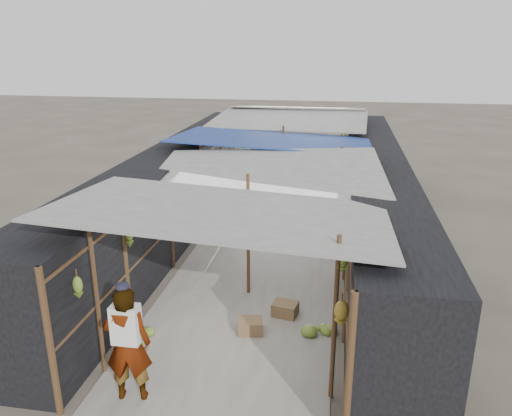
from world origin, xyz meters
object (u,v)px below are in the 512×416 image
Objects in this scene: black_basin at (318,217)px; vendor_seated at (319,180)px; vendor_elderly at (128,344)px; crate_near at (250,326)px; shopper_blue at (234,210)px.

vendor_seated reaches higher than black_basin.
vendor_seated is (-0.11, 2.96, 0.36)m from black_basin.
vendor_elderly is 2.05× the size of vendor_seated.
crate_near is 0.25× the size of vendor_elderly.
crate_near is at bearing -89.13° from shopper_blue.
vendor_seated reaches higher than crate_near.
shopper_blue is (-1.22, 4.35, 0.73)m from crate_near.
crate_near is 6.39m from black_basin.
black_basin is 2.99m from vendor_seated.
shopper_blue is at bearing -102.11° from vendor_elderly.
vendor_elderly is 11.52m from vendor_seated.
vendor_elderly is at bearing -136.47° from crate_near.
vendor_elderly is at bearing -32.55° from vendor_seated.
black_basin is 3.01m from shopper_blue.
shopper_blue reaches higher than crate_near.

